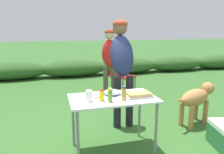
{
  "coord_description": "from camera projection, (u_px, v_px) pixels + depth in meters",
  "views": [
    {
      "loc": [
        -0.73,
        -2.57,
        1.59
      ],
      "look_at": [
        0.13,
        0.52,
        0.89
      ],
      "focal_mm": 35.0,
      "sensor_mm": 36.0,
      "label": 1
    }
  ],
  "objects": [
    {
      "name": "paper_cup_stack",
      "position": [
        89.0,
        96.0,
        2.61
      ],
      "size": [
        0.08,
        0.08,
        0.14
      ],
      "primitive_type": "cylinder",
      "color": "white",
      "rests_on": "folding_table"
    },
    {
      "name": "camp_chair_green_behind_table",
      "position": [
        122.0,
        74.0,
        5.62
      ],
      "size": [
        0.75,
        0.72,
        0.83
      ],
      "rotation": [
        0.0,
        0.0,
        -0.95
      ],
      "color": "maroon",
      "rests_on": "ground"
    },
    {
      "name": "ground_plane",
      "position": [
        113.0,
        150.0,
        2.95
      ],
      "size": [
        60.0,
        60.0,
        0.0
      ],
      "primitive_type": "plane",
      "color": "#336028"
    },
    {
      "name": "food_tray",
      "position": [
        138.0,
        95.0,
        2.82
      ],
      "size": [
        0.34,
        0.25,
        0.06
      ],
      "color": "#9E9EA3",
      "rests_on": "folding_table"
    },
    {
      "name": "spice_jar",
      "position": [
        124.0,
        93.0,
        2.67
      ],
      "size": [
        0.06,
        0.06,
        0.18
      ],
      "color": "#B2893D",
      "rests_on": "folding_table"
    },
    {
      "name": "standing_person_in_red_jacket",
      "position": [
        122.0,
        60.0,
        3.56
      ],
      "size": [
        0.41,
        0.53,
        1.75
      ],
      "rotation": [
        0.0,
        0.0,
        -0.05
      ],
      "color": "black",
      "rests_on": "ground"
    },
    {
      "name": "mixing_bowl",
      "position": [
        112.0,
        92.0,
        2.91
      ],
      "size": [
        0.23,
        0.23,
        0.07
      ],
      "primitive_type": "ellipsoid",
      "color": "#99B2CC",
      "rests_on": "folding_table"
    },
    {
      "name": "standing_person_with_beanie",
      "position": [
        110.0,
        57.0,
        4.92
      ],
      "size": [
        0.37,
        0.27,
        1.6
      ],
      "rotation": [
        0.0,
        0.0,
        0.06
      ],
      "color": "#4C473D",
      "rests_on": "ground"
    },
    {
      "name": "plate_stack",
      "position": [
        93.0,
        96.0,
        2.81
      ],
      "size": [
        0.22,
        0.22,
        0.04
      ],
      "primitive_type": "cylinder",
      "color": "white",
      "rests_on": "folding_table"
    },
    {
      "name": "mustard_bottle",
      "position": [
        102.0,
        95.0,
        2.65
      ],
      "size": [
        0.07,
        0.07,
        0.15
      ],
      "color": "yellow",
      "rests_on": "folding_table"
    },
    {
      "name": "dog",
      "position": [
        197.0,
        98.0,
        3.7
      ],
      "size": [
        0.98,
        0.5,
        0.68
      ],
      "rotation": [
        0.0,
        0.0,
        -1.2
      ],
      "color": "#B27A42",
      "rests_on": "ground"
    },
    {
      "name": "relish_jar",
      "position": [
        110.0,
        95.0,
        2.6
      ],
      "size": [
        0.06,
        0.06,
        0.17
      ],
      "color": "olive",
      "rests_on": "folding_table"
    },
    {
      "name": "shrub_hedge",
      "position": [
        74.0,
        68.0,
        7.58
      ],
      "size": [
        14.4,
        0.9,
        0.56
      ],
      "color": "#2D5623",
      "rests_on": "ground"
    },
    {
      "name": "folding_table",
      "position": [
        113.0,
        103.0,
        2.81
      ],
      "size": [
        1.1,
        0.64,
        0.74
      ],
      "color": "white",
      "rests_on": "ground"
    }
  ]
}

